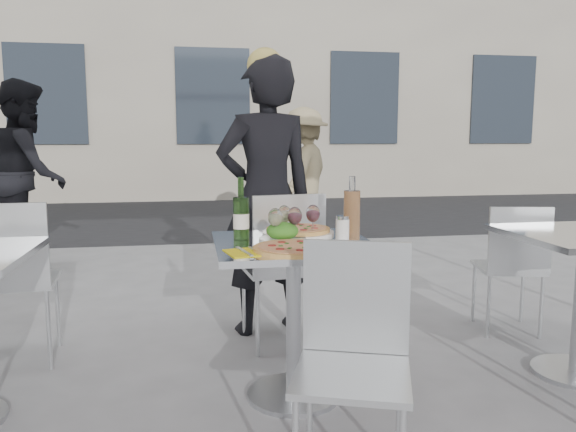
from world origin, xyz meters
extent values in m
plane|color=slate|center=(0.00, 0.00, 0.00)|extent=(80.00, 80.00, 0.00)
cube|color=black|center=(0.00, 6.50, 0.00)|extent=(24.00, 5.00, 0.00)
cylinder|color=#B7BABF|center=(0.00, 0.00, 0.01)|extent=(0.44, 0.44, 0.02)
cylinder|color=#B7BABF|center=(0.00, 0.00, 0.37)|extent=(0.07, 0.07, 0.72)
cube|color=silver|center=(0.00, 0.00, 0.73)|extent=(0.72, 0.72, 0.03)
cylinder|color=#B7BABF|center=(1.50, 0.00, 0.01)|extent=(0.44, 0.44, 0.02)
cylinder|color=silver|center=(0.20, 0.92, 0.22)|extent=(0.02, 0.02, 0.45)
cylinder|color=silver|center=(-0.15, 0.88, 0.22)|extent=(0.02, 0.02, 0.45)
cylinder|color=silver|center=(0.25, 0.56, 0.22)|extent=(0.02, 0.02, 0.45)
cylinder|color=silver|center=(-0.11, 0.52, 0.22)|extent=(0.02, 0.02, 0.45)
cube|color=silver|center=(0.05, 0.72, 0.46)|extent=(0.46, 0.46, 0.02)
cube|color=silver|center=(0.07, 0.51, 0.69)|extent=(0.42, 0.07, 0.45)
cylinder|color=silver|center=(-0.04, -0.54, 0.21)|extent=(0.02, 0.02, 0.42)
cylinder|color=silver|center=(0.28, -0.65, 0.21)|extent=(0.02, 0.02, 0.42)
cube|color=silver|center=(0.06, -0.75, 0.43)|extent=(0.50, 0.50, 0.02)
cube|color=silver|center=(0.13, -0.57, 0.65)|extent=(0.37, 0.15, 0.42)
cylinder|color=silver|center=(-1.25, 0.89, 0.22)|extent=(0.02, 0.02, 0.44)
cylinder|color=silver|center=(-1.22, 0.54, 0.22)|extent=(0.02, 0.02, 0.44)
cube|color=silver|center=(-1.41, 0.70, 0.45)|extent=(0.44, 0.44, 0.02)
cube|color=silver|center=(-1.39, 0.50, 0.68)|extent=(0.41, 0.06, 0.44)
cylinder|color=silver|center=(1.70, 0.82, 0.20)|extent=(0.02, 0.02, 0.40)
cylinder|color=silver|center=(1.39, 0.88, 0.20)|extent=(0.02, 0.02, 0.40)
cylinder|color=silver|center=(1.63, 0.51, 0.20)|extent=(0.02, 0.02, 0.40)
cylinder|color=silver|center=(1.32, 0.57, 0.20)|extent=(0.02, 0.02, 0.40)
cube|color=silver|center=(1.51, 0.70, 0.41)|extent=(0.44, 0.44, 0.02)
cube|color=silver|center=(1.47, 0.51, 0.62)|extent=(0.37, 0.10, 0.40)
imported|color=black|center=(0.00, 0.95, 0.86)|extent=(0.69, 0.52, 1.71)
imported|color=black|center=(-1.98, 3.16, 0.88)|extent=(0.82, 0.97, 1.76)
imported|color=#9B8A64|center=(0.89, 4.14, 0.79)|extent=(1.03, 1.18, 1.58)
cylinder|color=#E3A458|center=(-0.03, -0.20, 0.76)|extent=(0.36, 0.36, 0.02)
cylinder|color=beige|center=(-0.03, -0.19, 0.77)|extent=(0.32, 0.32, 0.00)
cylinder|color=white|center=(0.06, 0.21, 0.76)|extent=(0.36, 0.36, 0.01)
cylinder|color=#E3A458|center=(0.06, 0.21, 0.77)|extent=(0.32, 0.32, 0.02)
cylinder|color=beige|center=(0.06, 0.22, 0.78)|extent=(0.28, 0.28, 0.00)
cylinder|color=white|center=(-0.04, 0.05, 0.76)|extent=(0.22, 0.22, 0.01)
ellipsoid|color=#206A1A|center=(-0.04, 0.05, 0.80)|extent=(0.15, 0.15, 0.08)
sphere|color=#B21914|center=(0.00, 0.07, 0.81)|extent=(0.03, 0.03, 0.03)
cylinder|color=#2D5520|center=(-0.23, 0.09, 0.85)|extent=(0.07, 0.07, 0.20)
cone|color=#2D5520|center=(-0.23, 0.09, 0.95)|extent=(0.07, 0.07, 0.03)
cylinder|color=#2D5520|center=(-0.23, 0.09, 0.99)|extent=(0.03, 0.03, 0.10)
cylinder|color=silver|center=(-0.23, 0.09, 0.84)|extent=(0.07, 0.08, 0.07)
cylinder|color=#B8804E|center=(0.31, 0.12, 0.86)|extent=(0.08, 0.08, 0.22)
cylinder|color=white|center=(0.31, 0.12, 1.00)|extent=(0.03, 0.03, 0.08)
cylinder|color=white|center=(0.25, 0.06, 0.80)|extent=(0.06, 0.06, 0.09)
cylinder|color=silver|center=(0.25, 0.06, 0.85)|extent=(0.06, 0.06, 0.02)
cylinder|color=white|center=(-0.08, 0.01, 0.75)|extent=(0.06, 0.06, 0.00)
cylinder|color=white|center=(-0.08, 0.01, 0.80)|extent=(0.01, 0.01, 0.09)
ellipsoid|color=white|center=(-0.08, 0.01, 0.86)|extent=(0.07, 0.07, 0.08)
ellipsoid|color=#EFEDA8|center=(-0.08, 0.01, 0.85)|extent=(0.05, 0.05, 0.05)
cylinder|color=white|center=(-0.02, 0.11, 0.75)|extent=(0.06, 0.06, 0.00)
cylinder|color=white|center=(-0.02, 0.11, 0.80)|extent=(0.01, 0.01, 0.09)
ellipsoid|color=white|center=(-0.02, 0.11, 0.86)|extent=(0.07, 0.07, 0.08)
ellipsoid|color=#EFEDA8|center=(-0.02, 0.11, 0.85)|extent=(0.05, 0.05, 0.05)
cylinder|color=white|center=(0.01, 0.04, 0.75)|extent=(0.06, 0.06, 0.00)
cylinder|color=white|center=(0.01, 0.04, 0.80)|extent=(0.01, 0.01, 0.09)
ellipsoid|color=white|center=(0.01, 0.04, 0.86)|extent=(0.07, 0.07, 0.08)
ellipsoid|color=#4C0A1A|center=(0.01, 0.04, 0.85)|extent=(0.05, 0.05, 0.05)
cylinder|color=white|center=(0.11, 0.11, 0.75)|extent=(0.06, 0.06, 0.00)
cylinder|color=white|center=(0.11, 0.11, 0.80)|extent=(0.01, 0.01, 0.09)
ellipsoid|color=white|center=(0.11, 0.11, 0.86)|extent=(0.07, 0.07, 0.08)
ellipsoid|color=#4C0A1A|center=(0.11, 0.11, 0.85)|extent=(0.05, 0.05, 0.05)
cube|color=yellow|center=(-0.23, -0.20, 0.75)|extent=(0.21, 0.21, 0.00)
cube|color=#B7BABF|center=(-0.25, -0.20, 0.76)|extent=(0.06, 0.20, 0.00)
cube|color=#B7BABF|center=(-0.20, -0.20, 0.76)|extent=(0.05, 0.18, 0.00)
cube|color=yellow|center=(0.27, -0.17, 0.75)|extent=(0.21, 0.21, 0.00)
cube|color=#B7BABF|center=(0.25, -0.17, 0.76)|extent=(0.05, 0.20, 0.00)
cube|color=#B7BABF|center=(0.30, -0.17, 0.76)|extent=(0.04, 0.18, 0.00)
camera|label=1|loc=(-0.46, -2.49, 1.23)|focal=35.00mm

